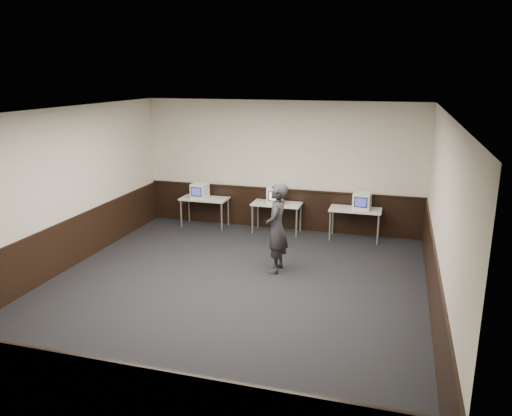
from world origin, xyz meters
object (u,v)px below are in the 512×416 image
Objects in this scene: desk_center at (277,206)px; person at (277,228)px; desk_left at (204,201)px; emac_left at (200,191)px; emac_center at (275,195)px; desk_right at (355,212)px; emac_right at (362,201)px.

person reaches higher than desk_center.
desk_left and desk_center have the same top height.
desk_left is at bearing 180.00° from desk_center.
emac_center reaches higher than emac_left.
desk_right is (1.90, 0.00, 0.00)m from desk_center.
desk_right is at bearing 3.80° from emac_left.
person is (2.59, -2.37, -0.05)m from emac_left.
desk_center is at bearing 0.00° from desk_left.
desk_left is at bearing -134.93° from person.
person is at bearing -76.29° from desk_center.
desk_right is at bearing -9.81° from emac_center.
desk_left is 2.81× the size of emac_left.
emac_left reaches higher than desk_center.
desk_center is 2.81× the size of emac_left.
emac_right is at bearing -4.11° from desk_right.
desk_left is at bearing 30.97° from emac_left.
desk_right is at bearing 0.00° from desk_center.
desk_center and desk_right have the same top height.
emac_right is at bearing 148.38° from person.
emac_right is (3.94, -0.01, 0.27)m from desk_left.
emac_center is (-0.04, -0.00, 0.28)m from desk_center.
desk_center is 2.51m from person.
desk_right is 3.91m from emac_left.
emac_left reaches higher than desk_right.
emac_left reaches higher than desk_left.
desk_center is at bearing -176.37° from emac_right.
emac_center is at bearing 4.45° from emac_left.
emac_right is 2.82m from person.
desk_left is 0.29m from emac_left.
person reaches higher than emac_center.
desk_center is 1.90m from desk_right.
desk_right is 0.67× the size of person.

